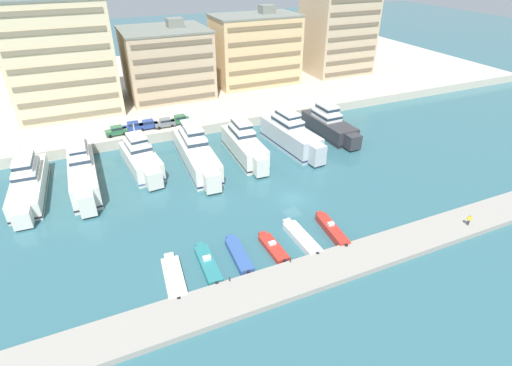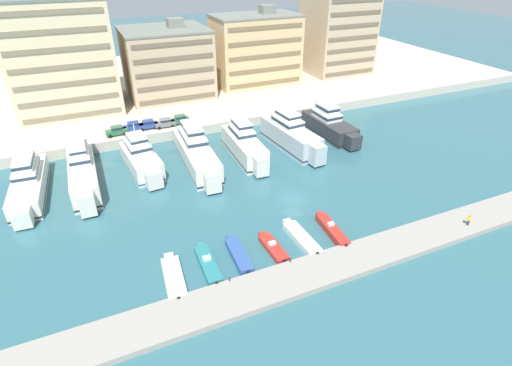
{
  "view_description": "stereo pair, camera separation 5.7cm",
  "coord_description": "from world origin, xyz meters",
  "px_view_note": "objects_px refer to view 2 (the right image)",
  "views": [
    {
      "loc": [
        -26.38,
        -45.12,
        33.81
      ],
      "look_at": [
        -4.91,
        3.06,
        2.5
      ],
      "focal_mm": 28.0,
      "sensor_mm": 36.0,
      "label": 1
    },
    {
      "loc": [
        -26.33,
        -45.15,
        33.81
      ],
      "look_at": [
        -4.91,
        3.06,
        2.5
      ],
      "focal_mm": 28.0,
      "sensor_mm": 36.0,
      "label": 2
    }
  ],
  "objects_px": {
    "motorboat_cream_far_left": "(174,277)",
    "motorboat_teal_left": "(208,264)",
    "car_green_center": "(180,119)",
    "yacht_charcoal_mid_right": "(330,125)",
    "car_green_far_left": "(117,130)",
    "motorboat_red_center_right": "(332,230)",
    "motorboat_red_center_left": "(273,247)",
    "yacht_ivory_center": "(244,145)",
    "motorboat_blue_mid_left": "(239,255)",
    "yacht_silver_center_right": "(291,135)",
    "yacht_ivory_left": "(82,169)",
    "car_grey_center_left": "(165,123)",
    "car_blue_mid_left": "(148,124)",
    "yacht_ivory_center_left": "(196,151)",
    "pedestrian_near_edge": "(469,219)",
    "motorboat_white_center": "(301,238)",
    "yacht_ivory_far_left": "(28,182)",
    "yacht_ivory_mid_left": "(141,159)",
    "car_blue_left": "(133,126)"
  },
  "relations": [
    {
      "from": "motorboat_cream_far_left",
      "to": "motorboat_teal_left",
      "type": "distance_m",
      "value": 4.37
    },
    {
      "from": "car_green_center",
      "to": "yacht_charcoal_mid_right",
      "type": "bearing_deg",
      "value": -25.69
    },
    {
      "from": "car_green_far_left",
      "to": "motorboat_red_center_right",
      "type": "bearing_deg",
      "value": -61.15
    },
    {
      "from": "motorboat_cream_far_left",
      "to": "motorboat_red_center_left",
      "type": "height_order",
      "value": "motorboat_red_center_left"
    },
    {
      "from": "yacht_ivory_center",
      "to": "motorboat_blue_mid_left",
      "type": "relative_size",
      "value": 2.26
    },
    {
      "from": "yacht_silver_center_right",
      "to": "motorboat_cream_far_left",
      "type": "distance_m",
      "value": 39.52
    },
    {
      "from": "yacht_ivory_left",
      "to": "car_grey_center_left",
      "type": "bearing_deg",
      "value": 38.3
    },
    {
      "from": "motorboat_red_center_right",
      "to": "car_grey_center_left",
      "type": "bearing_deg",
      "value": 107.64
    },
    {
      "from": "yacht_ivory_left",
      "to": "car_blue_mid_left",
      "type": "relative_size",
      "value": 5.39
    },
    {
      "from": "motorboat_cream_far_left",
      "to": "motorboat_red_center_right",
      "type": "height_order",
      "value": "motorboat_red_center_right"
    },
    {
      "from": "motorboat_teal_left",
      "to": "yacht_ivory_center_left",
      "type": "bearing_deg",
      "value": 76.17
    },
    {
      "from": "pedestrian_near_edge",
      "to": "car_blue_mid_left",
      "type": "bearing_deg",
      "value": 124.91
    },
    {
      "from": "motorboat_blue_mid_left",
      "to": "pedestrian_near_edge",
      "type": "xyz_separation_m",
      "value": [
        31.06,
        -7.38,
        1.27
      ]
    },
    {
      "from": "motorboat_cream_far_left",
      "to": "motorboat_red_center_left",
      "type": "distance_m",
      "value": 13.02
    },
    {
      "from": "motorboat_blue_mid_left",
      "to": "motorboat_white_center",
      "type": "distance_m",
      "value": 8.92
    },
    {
      "from": "yacht_ivory_far_left",
      "to": "yacht_ivory_mid_left",
      "type": "bearing_deg",
      "value": 1.95
    },
    {
      "from": "car_green_far_left",
      "to": "car_green_center",
      "type": "height_order",
      "value": "same"
    },
    {
      "from": "motorboat_cream_far_left",
      "to": "motorboat_red_center_right",
      "type": "bearing_deg",
      "value": -0.11
    },
    {
      "from": "yacht_ivory_far_left",
      "to": "motorboat_teal_left",
      "type": "relative_size",
      "value": 2.51
    },
    {
      "from": "yacht_ivory_far_left",
      "to": "car_blue_mid_left",
      "type": "bearing_deg",
      "value": 33.18
    },
    {
      "from": "yacht_ivory_left",
      "to": "motorboat_teal_left",
      "type": "height_order",
      "value": "yacht_ivory_left"
    },
    {
      "from": "motorboat_white_center",
      "to": "car_blue_left",
      "type": "distance_m",
      "value": 44.46
    },
    {
      "from": "yacht_ivory_far_left",
      "to": "motorboat_red_center_right",
      "type": "height_order",
      "value": "yacht_ivory_far_left"
    },
    {
      "from": "yacht_silver_center_right",
      "to": "yacht_charcoal_mid_right",
      "type": "distance_m",
      "value": 10.54
    },
    {
      "from": "yacht_charcoal_mid_right",
      "to": "car_grey_center_left",
      "type": "height_order",
      "value": "yacht_charcoal_mid_right"
    },
    {
      "from": "yacht_ivory_center_left",
      "to": "car_blue_mid_left",
      "type": "relative_size",
      "value": 5.35
    },
    {
      "from": "yacht_ivory_far_left",
      "to": "yacht_ivory_center_left",
      "type": "bearing_deg",
      "value": -1.94
    },
    {
      "from": "yacht_ivory_mid_left",
      "to": "motorboat_white_center",
      "type": "xyz_separation_m",
      "value": [
        15.73,
        -28.21,
        -1.83
      ]
    },
    {
      "from": "yacht_charcoal_mid_right",
      "to": "yacht_ivory_center",
      "type": "bearing_deg",
      "value": -173.2
    },
    {
      "from": "yacht_charcoal_mid_right",
      "to": "motorboat_red_center_right",
      "type": "bearing_deg",
      "value": -122.23
    },
    {
      "from": "motorboat_teal_left",
      "to": "car_grey_center_left",
      "type": "xyz_separation_m",
      "value": [
        4.39,
        40.94,
        2.55
      ]
    },
    {
      "from": "yacht_ivory_far_left",
      "to": "pedestrian_near_edge",
      "type": "bearing_deg",
      "value": -32.16
    },
    {
      "from": "yacht_silver_center_right",
      "to": "car_blue_mid_left",
      "type": "bearing_deg",
      "value": 146.91
    },
    {
      "from": "yacht_ivory_far_left",
      "to": "yacht_ivory_left",
      "type": "height_order",
      "value": "yacht_ivory_left"
    },
    {
      "from": "yacht_ivory_far_left",
      "to": "motorboat_red_center_right",
      "type": "bearing_deg",
      "value": -36.4
    },
    {
      "from": "car_blue_left",
      "to": "car_blue_mid_left",
      "type": "distance_m",
      "value": 2.94
    },
    {
      "from": "yacht_ivory_center",
      "to": "car_green_far_left",
      "type": "height_order",
      "value": "yacht_ivory_center"
    },
    {
      "from": "motorboat_red_center_right",
      "to": "car_blue_left",
      "type": "relative_size",
      "value": 1.96
    },
    {
      "from": "car_blue_left",
      "to": "motorboat_red_center_right",
      "type": "bearing_deg",
      "value": -65.22
    },
    {
      "from": "car_blue_mid_left",
      "to": "pedestrian_near_edge",
      "type": "xyz_separation_m",
      "value": [
        34.09,
        -48.85,
        -1.27
      ]
    },
    {
      "from": "yacht_ivory_left",
      "to": "motorboat_white_center",
      "type": "xyz_separation_m",
      "value": [
        25.26,
        -27.91,
        -2.03
      ]
    },
    {
      "from": "yacht_ivory_center",
      "to": "car_blue_left",
      "type": "relative_size",
      "value": 4.17
    },
    {
      "from": "yacht_silver_center_right",
      "to": "motorboat_teal_left",
      "type": "xyz_separation_m",
      "value": [
        -25.25,
        -25.67,
        -2.17
      ]
    },
    {
      "from": "yacht_ivory_left",
      "to": "motorboat_red_center_left",
      "type": "bearing_deg",
      "value": -53.32
    },
    {
      "from": "yacht_ivory_mid_left",
      "to": "yacht_ivory_center",
      "type": "distance_m",
      "value": 18.42
    },
    {
      "from": "motorboat_red_center_left",
      "to": "car_grey_center_left",
      "type": "height_order",
      "value": "car_grey_center_left"
    },
    {
      "from": "car_blue_mid_left",
      "to": "car_blue_left",
      "type": "bearing_deg",
      "value": 175.51
    },
    {
      "from": "pedestrian_near_edge",
      "to": "car_blue_left",
      "type": "bearing_deg",
      "value": 127.02
    },
    {
      "from": "motorboat_blue_mid_left",
      "to": "car_grey_center_left",
      "type": "xyz_separation_m",
      "value": [
        0.33,
        40.96,
        2.54
      ]
    },
    {
      "from": "car_grey_center_left",
      "to": "yacht_silver_center_right",
      "type": "bearing_deg",
      "value": -36.22
    }
  ]
}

